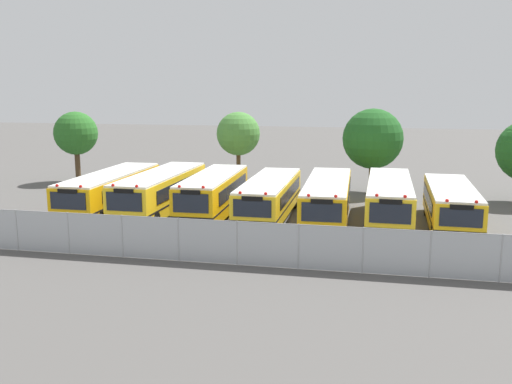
% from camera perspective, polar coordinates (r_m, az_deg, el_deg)
% --- Properties ---
extents(ground_plane, '(160.00, 160.00, 0.00)m').
position_cam_1_polar(ground_plane, '(33.44, 1.49, -2.75)').
color(ground_plane, '#514F4C').
extents(school_bus_0, '(2.70, 10.49, 2.58)m').
position_cam_1_polar(school_bus_0, '(36.35, -14.69, 0.18)').
color(school_bus_0, '#EAA80C').
rests_on(school_bus_0, ground_plane).
extents(school_bus_1, '(2.65, 10.47, 2.72)m').
position_cam_1_polar(school_bus_1, '(34.97, -9.73, 0.08)').
color(school_bus_1, yellow).
rests_on(school_bus_1, ground_plane).
extents(school_bus_2, '(2.63, 9.48, 2.73)m').
position_cam_1_polar(school_bus_2, '(33.68, -4.42, -0.19)').
color(school_bus_2, '#EAA80C').
rests_on(school_bus_2, ground_plane).
extents(school_bus_3, '(2.54, 10.06, 2.50)m').
position_cam_1_polar(school_bus_3, '(33.34, 1.39, -0.47)').
color(school_bus_3, yellow).
rests_on(school_bus_3, ground_plane).
extents(school_bus_4, '(2.72, 10.63, 2.60)m').
position_cam_1_polar(school_bus_4, '(32.68, 7.35, -0.69)').
color(school_bus_4, '#EAA80C').
rests_on(school_bus_4, ground_plane).
extents(school_bus_5, '(2.65, 10.44, 2.70)m').
position_cam_1_polar(school_bus_5, '(32.67, 13.50, -0.82)').
color(school_bus_5, yellow).
rests_on(school_bus_5, ground_plane).
extents(school_bus_6, '(2.73, 9.54, 2.50)m').
position_cam_1_polar(school_bus_6, '(32.85, 19.35, -1.25)').
color(school_bus_6, yellow).
rests_on(school_bus_6, ground_plane).
extents(tree_0, '(3.55, 3.55, 5.84)m').
position_cam_1_polar(tree_0, '(48.24, -17.98, 5.81)').
color(tree_0, '#4C3823').
rests_on(tree_0, ground_plane).
extents(tree_1, '(3.43, 3.44, 5.90)m').
position_cam_1_polar(tree_1, '(44.14, -1.92, 6.06)').
color(tree_1, '#4C3823').
rests_on(tree_1, ground_plane).
extents(tree_2, '(4.42, 4.42, 6.28)m').
position_cam_1_polar(tree_2, '(41.76, 11.97, 5.29)').
color(tree_2, '#4C3823').
rests_on(tree_2, ground_plane).
extents(chainlink_fence, '(27.35, 0.07, 2.02)m').
position_cam_1_polar(chainlink_fence, '(24.60, -1.94, -5.18)').
color(chainlink_fence, '#9EA0A3').
rests_on(chainlink_fence, ground_plane).
extents(traffic_cone, '(0.50, 0.50, 0.66)m').
position_cam_1_polar(traffic_cone, '(25.48, 14.19, -6.62)').
color(traffic_cone, '#EA5914').
rests_on(traffic_cone, ground_plane).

